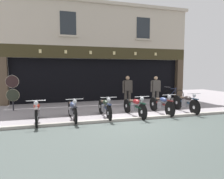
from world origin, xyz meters
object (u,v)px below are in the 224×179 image
Objects in this scene: motorcycle_right at (186,103)px; motorcycle_center at (135,106)px; motorcycle_far_left at (37,111)px; leaning_bicycle at (174,95)px; motorcycle_center_left at (105,107)px; motorcycle_left at (72,109)px; advert_board_near at (130,74)px; shopkeeper_center at (156,90)px; motorcycle_center_right at (161,104)px; tyre_sign_pole at (12,89)px; salesman_left at (128,90)px.

motorcycle_center is at bearing 4.45° from motorcycle_right.
leaning_bicycle is (7.73, 3.13, -0.04)m from motorcycle_far_left.
motorcycle_center_left is 3.77m from motorcycle_right.
advert_board_near reaches higher than motorcycle_left.
motorcycle_far_left is at bearing 19.34° from shopkeeper_center.
motorcycle_left is at bearing -0.31° from motorcycle_center_right.
motorcycle_center_left is 5.56m from advert_board_near.
motorcycle_far_left is 1.17× the size of tyre_sign_pole.
salesman_left is (-0.73, 2.21, 0.46)m from motorcycle_center_right.
salesman_left reaches higher than shopkeeper_center.
tyre_sign_pole is 7.03m from advert_board_near.
motorcycle_right is 8.05m from tyre_sign_pole.
tyre_sign_pole reaches higher than shopkeeper_center.
motorcycle_center is 1.28× the size of salesman_left.
motorcycle_right is (2.53, 0.07, 0.02)m from motorcycle_center.
tyre_sign_pole reaches higher than motorcycle_far_left.
motorcycle_center reaches higher than motorcycle_left.
leaning_bicycle is (1.40, 3.07, -0.06)m from motorcycle_right.
salesman_left is at bearing 93.90° from leaning_bicycle.
motorcycle_center_left is 4.65m from tyre_sign_pole.
motorcycle_center_left and motorcycle_center have the same top height.
motorcycle_right is at bearing 179.95° from motorcycle_center_right.
motorcycle_right is 1.19× the size of leaning_bicycle.
salesman_left is (3.10, 2.20, 0.47)m from motorcycle_left.
motorcycle_right reaches higher than motorcycle_center_right.
motorcycle_center is at bearing 174.67° from motorcycle_center_left.
motorcycle_center_left is (1.30, 0.06, 0.01)m from motorcycle_left.
motorcycle_center_right is 6.90m from tyre_sign_pole.
advert_board_near reaches higher than motorcycle_center_left.
leaning_bicycle is at bearing -156.99° from motorcycle_left.
motorcycle_center reaches higher than motorcycle_far_left.
motorcycle_center is 2.25× the size of advert_board_near.
salesman_left reaches higher than motorcycle_center.
motorcycle_far_left is 5.99m from shopkeeper_center.
shopkeeper_center is (5.71, 1.72, 0.46)m from motorcycle_far_left.
motorcycle_far_left is 2.57m from motorcycle_center_left.
advert_board_near is at bearing -141.45° from motorcycle_far_left.
tyre_sign_pole reaches higher than motorcycle_center.
motorcycle_center_left is 3.56m from shopkeeper_center.
shopkeeper_center reaches higher than motorcycle_far_left.
motorcycle_far_left is at bearing 3.75° from motorcycle_center_left.
motorcycle_left is 1.01× the size of motorcycle_center_right.
advert_board_near is at bearing -94.99° from motorcycle_center_right.
motorcycle_center_left is at bearing -179.82° from motorcycle_left.
salesman_left is (0.56, 2.28, 0.47)m from motorcycle_center.
tyre_sign_pole is at bearing -23.09° from motorcycle_center_right.
motorcycle_center_right reaches higher than motorcycle_left.
leaning_bicycle reaches higher than motorcycle_center.
motorcycle_center is at bearing 75.43° from salesman_left.
tyre_sign_pole reaches higher than motorcycle_left.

